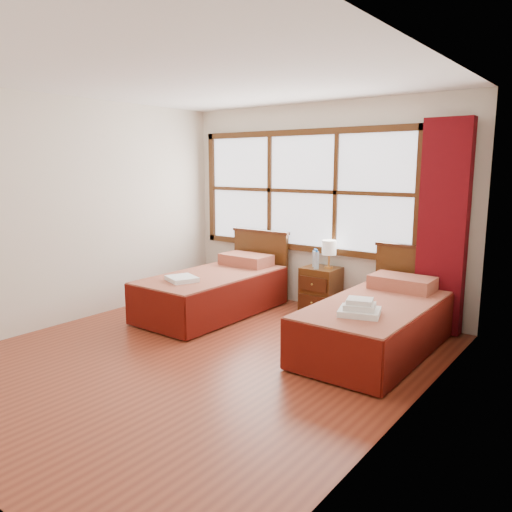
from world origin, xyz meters
The scene contains 15 objects.
floor centered at (0.00, 0.00, 0.00)m, with size 4.50×4.50×0.00m, color brown.
ceiling centered at (0.00, 0.00, 2.60)m, with size 4.50×4.50×0.00m, color white.
wall_back centered at (0.00, 2.25, 1.30)m, with size 4.00×4.00×0.00m, color silver.
wall_left centered at (-2.00, 0.00, 1.30)m, with size 4.50×4.50×0.00m, color silver.
wall_right centered at (2.00, 0.00, 1.30)m, with size 4.50×4.50×0.00m, color silver.
window centered at (-0.25, 2.21, 1.50)m, with size 3.16×0.06×1.56m.
curtain centered at (1.60, 2.11, 1.17)m, with size 0.50×0.16×2.30m, color #5E090E.
bed_left centered at (-0.86, 1.20, 0.29)m, with size 0.99×2.01×0.95m.
bed_right centered at (1.30, 1.20, 0.29)m, with size 0.98×2.00×0.95m.
nightstand centered at (0.19, 1.99, 0.29)m, with size 0.43×0.43×0.58m.
towels_left centered at (-0.88, 0.64, 0.54)m, with size 0.42×0.40×0.05m.
towels_right centered at (1.34, 0.67, 0.56)m, with size 0.44×0.41×0.15m.
lamp centered at (0.27, 2.03, 0.82)m, with size 0.18×0.18×0.34m.
bottle_near centered at (0.10, 1.99, 0.68)m, with size 0.06×0.06×0.23m.
bottle_far centered at (0.18, 1.89, 0.69)m, with size 0.06×0.06×0.24m.
Camera 1 is at (3.20, -3.33, 1.83)m, focal length 35.00 mm.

